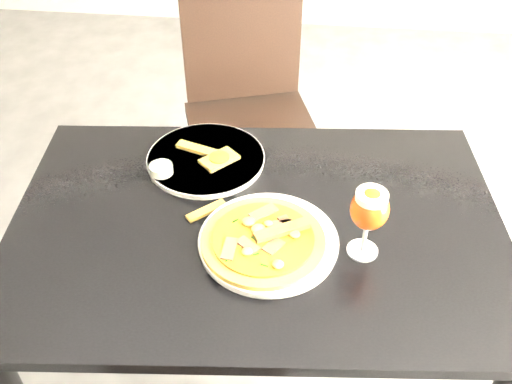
# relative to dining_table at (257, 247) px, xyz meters

# --- Properties ---
(dining_table) EXTENTS (1.27, 0.91, 0.75)m
(dining_table) POSITION_rel_dining_table_xyz_m (0.00, 0.00, 0.00)
(dining_table) COLOR black
(dining_table) RESTS_ON ground
(chair_far) EXTENTS (0.58, 0.58, 0.99)m
(chair_far) POSITION_rel_dining_table_xyz_m (-0.12, 0.80, -0.11)
(chair_far) COLOR black
(chair_far) RESTS_ON ground
(plate_main) EXTENTS (0.43, 0.43, 0.02)m
(plate_main) POSITION_rel_dining_table_xyz_m (0.04, -0.07, 0.10)
(plate_main) COLOR white
(plate_main) RESTS_ON dining_table
(pizza) EXTENTS (0.29, 0.29, 0.03)m
(pizza) POSITION_rel_dining_table_xyz_m (0.02, -0.08, 0.12)
(pizza) COLOR olive
(pizza) RESTS_ON plate_main
(plate_second) EXTENTS (0.40, 0.40, 0.02)m
(plate_second) POSITION_rel_dining_table_xyz_m (-0.16, 0.22, 0.10)
(plate_second) COLOR white
(plate_second) RESTS_ON dining_table
(crust_scraps) EXTENTS (0.19, 0.13, 0.01)m
(crust_scraps) POSITION_rel_dining_table_xyz_m (-0.15, 0.22, 0.11)
(crust_scraps) COLOR olive
(crust_scraps) RESTS_ON plate_second
(loose_crust) EXTENTS (0.10, 0.09, 0.01)m
(loose_crust) POSITION_rel_dining_table_xyz_m (-0.13, 0.02, 0.09)
(loose_crust) COLOR olive
(loose_crust) RESTS_ON dining_table
(sauce_cup) EXTENTS (0.06, 0.06, 0.04)m
(sauce_cup) POSITION_rel_dining_table_xyz_m (-0.27, 0.14, 0.11)
(sauce_cup) COLOR beige
(sauce_cup) RESTS_ON dining_table
(beer_glass) EXTENTS (0.09, 0.09, 0.18)m
(beer_glass) POSITION_rel_dining_table_xyz_m (0.25, -0.07, 0.22)
(beer_glass) COLOR silver
(beer_glass) RESTS_ON dining_table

